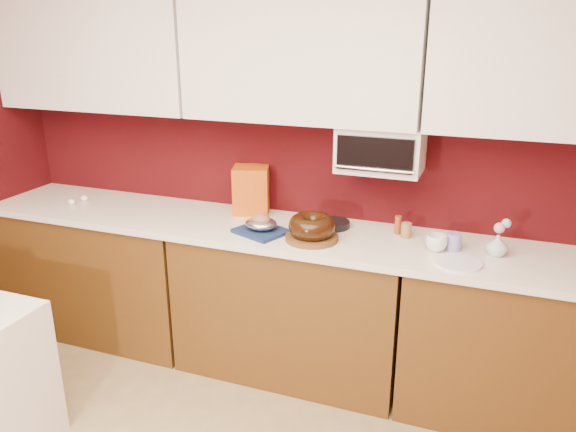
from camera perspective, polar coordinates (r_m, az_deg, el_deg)
The scene contains 27 objects.
wall_back at distance 3.37m, azimuth 2.26°, elevation 5.87°, with size 4.00×0.02×2.50m, color #3E080B.
base_cabinet_left at distance 3.99m, azimuth -17.96°, elevation -5.36°, with size 1.31×0.58×0.86m, color #543510.
base_cabinet_center at distance 3.38m, azimuth 0.41°, elevation -8.94°, with size 1.31×0.58×0.86m, color #543510.
base_cabinet_right at distance 3.24m, azimuth 23.69°, elevation -12.08°, with size 1.31×0.58×0.86m, color #543510.
countertop at distance 3.20m, azimuth 0.43°, elevation -1.80°, with size 4.00×0.62×0.04m, color white.
upper_cabinet_left at distance 3.78m, azimuth -18.83°, elevation 15.56°, with size 1.31×0.33×0.70m, color white.
upper_cabinet_center at distance 3.13m, azimuth 1.42°, elevation 15.98°, with size 1.31×0.33×0.70m, color white.
toaster_oven at distance 3.09m, azimuth 9.43°, elevation 6.81°, with size 0.45×0.30×0.25m, color white.
toaster_oven_door at distance 2.94m, azimuth 8.80°, elevation 6.20°, with size 0.40×0.02×0.18m, color black.
toaster_oven_handle at distance 2.94m, azimuth 8.67°, elevation 4.72°, with size 0.02×0.02×0.42m, color silver.
cake_base at distance 3.05m, azimuth 2.43°, elevation -2.20°, with size 0.29×0.29×0.03m, color brown.
bundt_cake at distance 3.02m, azimuth 2.44°, elevation -1.03°, with size 0.26×0.26×0.10m, color black.
navy_towel at distance 3.15m, azimuth -2.74°, elevation -1.55°, with size 0.27×0.23×0.02m, color navy.
foil_ham_nest at distance 3.13m, azimuth -2.76°, elevation -0.78°, with size 0.18×0.16×0.07m, color silver.
roasted_ham at distance 3.13m, azimuth -2.76°, elevation -0.35°, with size 0.11×0.09×0.07m, color #A45D4B.
pandoro_box at distance 3.46m, azimuth -3.75°, elevation 2.69°, with size 0.21×0.19×0.29m, color #A92D0B.
dark_pan at distance 3.25m, azimuth 4.54°, elevation -0.81°, with size 0.20×0.20×0.03m, color black.
coffee_mug at distance 2.99m, azimuth 14.87°, elevation -2.51°, with size 0.09×0.09×0.10m, color white.
blue_jar at distance 3.03m, azimuth 16.50°, elevation -2.51°, with size 0.08×0.08×0.09m, color #201C9D.
flower_vase at distance 3.02m, azimuth 20.50°, elevation -2.67°, with size 0.08×0.08×0.13m, color silver.
flower_pink at distance 2.99m, azimuth 20.68°, elevation -1.15°, with size 0.05×0.05×0.05m, color pink.
flower_blue at distance 3.00m, azimuth 21.31°, elevation -0.69°, with size 0.05×0.05×0.05m, color #8DC4E2.
china_plate at distance 2.87m, azimuth 16.86°, elevation -4.57°, with size 0.23×0.23×0.01m, color white.
amber_bottle at distance 3.18m, azimuth 11.10°, elevation -0.89°, with size 0.04×0.04×0.11m, color brown.
paper_cup at distance 3.14m, azimuth 11.92°, elevation -1.43°, with size 0.06×0.06×0.08m, color #8F6141.
egg_left at distance 3.89m, azimuth -21.14°, elevation 1.35°, with size 0.05×0.04×0.04m, color white.
egg_right at distance 3.94m, azimuth -20.00°, elevation 1.71°, with size 0.05×0.04×0.04m, color white.
Camera 1 is at (1.02, -0.86, 2.02)m, focal length 35.00 mm.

